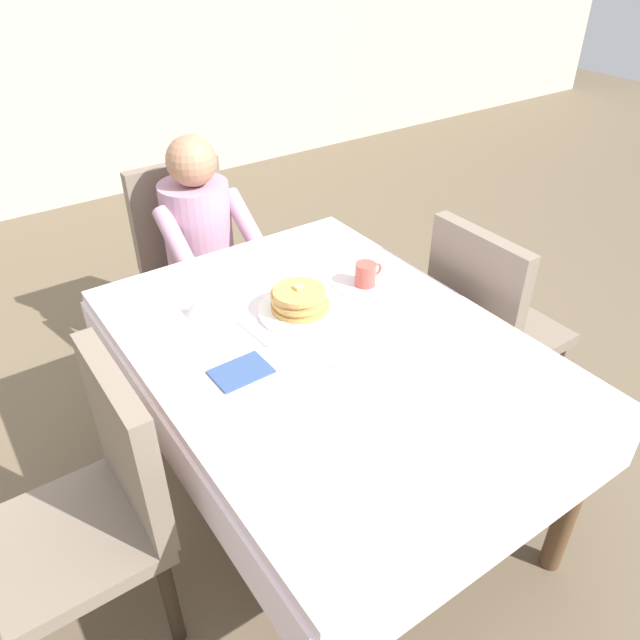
# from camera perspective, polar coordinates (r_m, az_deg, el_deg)

# --- Properties ---
(ground_plane) EXTENTS (14.00, 14.00, 0.00)m
(ground_plane) POSITION_cam_1_polar(r_m,az_deg,el_deg) (2.45, 0.63, -16.13)
(ground_plane) COLOR brown
(dining_table_main) EXTENTS (1.12, 1.52, 0.74)m
(dining_table_main) POSITION_cam_1_polar(r_m,az_deg,el_deg) (1.99, 0.75, -4.17)
(dining_table_main) COLOR silver
(dining_table_main) RESTS_ON ground
(chair_diner) EXTENTS (0.44, 0.45, 0.93)m
(chair_diner) POSITION_cam_1_polar(r_m,az_deg,el_deg) (2.94, -11.93, 6.15)
(chair_diner) COLOR #7A6B5B
(chair_diner) RESTS_ON ground
(diner_person) EXTENTS (0.40, 0.43, 1.12)m
(diner_person) POSITION_cam_1_polar(r_m,az_deg,el_deg) (2.75, -10.91, 7.45)
(diner_person) COLOR #B2849E
(diner_person) RESTS_ON ground
(chair_right_side) EXTENTS (0.45, 0.44, 0.93)m
(chair_right_side) POSITION_cam_1_polar(r_m,az_deg,el_deg) (2.50, 15.28, 0.11)
(chair_right_side) COLOR #7A6B5B
(chair_right_side) RESTS_ON ground
(chair_left_side) EXTENTS (0.45, 0.44, 0.93)m
(chair_left_side) POSITION_cam_1_polar(r_m,az_deg,el_deg) (1.86, -19.77, -15.37)
(chair_left_side) COLOR #7A6B5B
(chair_left_side) RESTS_ON ground
(plate_breakfast) EXTENTS (0.28, 0.28, 0.02)m
(plate_breakfast) POSITION_cam_1_polar(r_m,az_deg,el_deg) (2.07, -1.93, 0.87)
(plate_breakfast) COLOR white
(plate_breakfast) RESTS_ON dining_table_main
(breakfast_stack) EXTENTS (0.20, 0.20, 0.09)m
(breakfast_stack) POSITION_cam_1_polar(r_m,az_deg,el_deg) (2.04, -1.95, 1.95)
(breakfast_stack) COLOR tan
(breakfast_stack) RESTS_ON plate_breakfast
(cup_coffee) EXTENTS (0.11, 0.08, 0.08)m
(cup_coffee) POSITION_cam_1_polar(r_m,az_deg,el_deg) (2.21, 4.30, 4.29)
(cup_coffee) COLOR #B24C42
(cup_coffee) RESTS_ON dining_table_main
(syrup_pitcher) EXTENTS (0.08, 0.08, 0.07)m
(syrup_pitcher) POSITION_cam_1_polar(r_m,az_deg,el_deg) (2.08, -11.42, 1.31)
(syrup_pitcher) COLOR silver
(syrup_pitcher) RESTS_ON dining_table_main
(fork_left_of_plate) EXTENTS (0.03, 0.18, 0.00)m
(fork_left_of_plate) POSITION_cam_1_polar(r_m,az_deg,el_deg) (1.98, -6.23, -1.27)
(fork_left_of_plate) COLOR silver
(fork_left_of_plate) RESTS_ON dining_table_main
(knife_right_of_plate) EXTENTS (0.03, 0.20, 0.00)m
(knife_right_of_plate) POSITION_cam_1_polar(r_m,az_deg,el_deg) (2.15, 2.61, 2.10)
(knife_right_of_plate) COLOR silver
(knife_right_of_plate) RESTS_ON dining_table_main
(spoon_near_edge) EXTENTS (0.15, 0.05, 0.00)m
(spoon_near_edge) POSITION_cam_1_polar(r_m,az_deg,el_deg) (1.88, 2.84, -3.37)
(spoon_near_edge) COLOR silver
(spoon_near_edge) RESTS_ON dining_table_main
(napkin_folded) EXTENTS (0.17, 0.12, 0.01)m
(napkin_folded) POSITION_cam_1_polar(r_m,az_deg,el_deg) (1.83, -7.39, -4.79)
(napkin_folded) COLOR #334C7F
(napkin_folded) RESTS_ON dining_table_main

